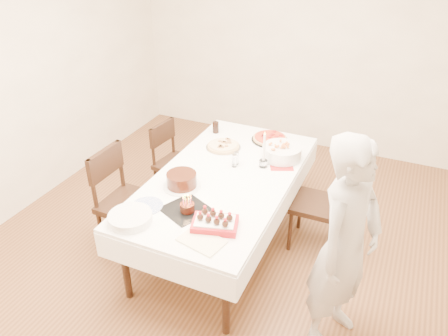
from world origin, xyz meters
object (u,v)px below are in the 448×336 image
at_px(pizza_pepperoni, 270,138).
at_px(birthday_cake, 187,204).
at_px(chair_right_savory, 317,204).
at_px(layer_cake, 182,180).
at_px(person, 345,247).
at_px(pasta_bowl, 282,152).
at_px(dining_table, 224,211).
at_px(chair_left_dessert, 130,204).
at_px(strawberry_box, 215,223).
at_px(taper_candle, 264,149).
at_px(chair_left_savory, 178,164).
at_px(pizza_white, 223,146).
at_px(cola_glass, 216,127).

xyz_separation_m(pizza_pepperoni, birthday_cake, (-0.18, -1.43, 0.05)).
xyz_separation_m(chair_right_savory, layer_cake, (-1.03, -0.64, 0.36)).
xyz_separation_m(person, pasta_bowl, (-0.80, 1.12, -0.01)).
xyz_separation_m(dining_table, chair_left_dessert, (-0.73, -0.41, 0.13)).
xyz_separation_m(chair_left_dessert, person, (1.89, -0.19, 0.32)).
bearing_deg(pizza_pepperoni, strawberry_box, -86.33).
bearing_deg(pasta_bowl, taper_candle, -115.54).
height_order(chair_left_savory, taper_candle, taper_candle).
bearing_deg(pizza_pepperoni, person, -54.44).
relative_size(chair_right_savory, chair_left_savory, 1.02).
distance_m(chair_left_dessert, pizza_pepperoni, 1.54).
bearing_deg(birthday_cake, chair_left_dessert, 165.27).
xyz_separation_m(chair_left_dessert, pizza_white, (0.51, 0.90, 0.26)).
bearing_deg(pasta_bowl, dining_table, -124.63).
height_order(pizza_white, strawberry_box, strawberry_box).
bearing_deg(birthday_cake, taper_candle, 71.54).
bearing_deg(pasta_bowl, person, -54.51).
height_order(pasta_bowl, layer_cake, layer_cake).
xyz_separation_m(chair_left_savory, layer_cake, (0.49, -0.77, 0.37)).
xyz_separation_m(chair_right_savory, pasta_bowl, (-0.41, 0.18, 0.36)).
height_order(chair_left_savory, pasta_bowl, chair_left_savory).
height_order(chair_left_dessert, taper_candle, taper_candle).
relative_size(pizza_pepperoni, birthday_cake, 2.88).
bearing_deg(person, pasta_bowl, 56.08).
bearing_deg(strawberry_box, dining_table, 108.88).
bearing_deg(pasta_bowl, strawberry_box, -96.03).
relative_size(person, pasta_bowl, 4.52).
relative_size(cola_glass, layer_cake, 0.37).
bearing_deg(dining_table, strawberry_box, -71.12).
bearing_deg(chair_left_dessert, chair_right_savory, -152.09).
xyz_separation_m(chair_left_savory, strawberry_box, (0.98, -1.16, 0.35)).
distance_m(chair_right_savory, birthday_cake, 1.30).
relative_size(dining_table, birthday_cake, 16.63).
relative_size(dining_table, strawberry_box, 6.42).
relative_size(dining_table, pizza_pepperoni, 5.78).
xyz_separation_m(pasta_bowl, layer_cake, (-0.62, -0.82, -0.00)).
distance_m(chair_left_savory, pasta_bowl, 1.17).
xyz_separation_m(pizza_white, birthday_cake, (0.18, -1.08, 0.05)).
relative_size(chair_left_savory, pizza_pepperoni, 2.40).
bearing_deg(cola_glass, dining_table, -60.16).
height_order(person, pizza_pepperoni, person).
distance_m(pizza_white, strawberry_box, 1.25).
distance_m(taper_candle, strawberry_box, 0.99).
distance_m(pizza_white, taper_candle, 0.54).
xyz_separation_m(chair_left_savory, person, (1.90, -1.08, 0.38)).
bearing_deg(cola_glass, strawberry_box, -65.06).
distance_m(dining_table, chair_left_savory, 0.89).
bearing_deg(birthday_cake, person, -0.28).
distance_m(pizza_white, pasta_bowl, 0.59).
xyz_separation_m(chair_left_dessert, taper_candle, (0.99, 0.72, 0.42)).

